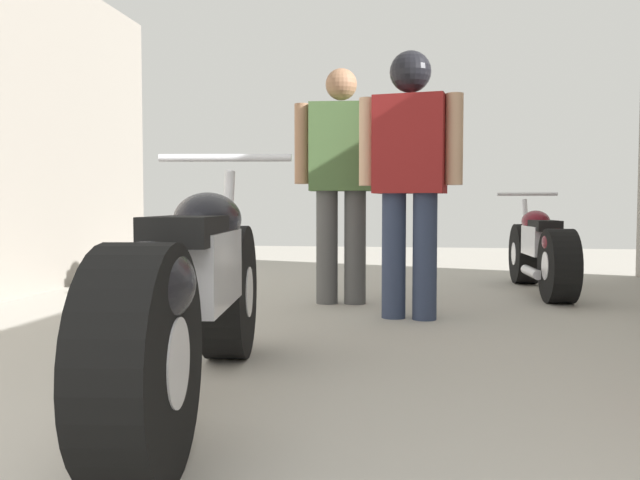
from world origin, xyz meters
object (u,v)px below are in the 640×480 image
object	(u,v)px
motorcycle_maroon_cruiser	(195,294)
motorcycle_black_naked	(541,251)
mechanic_in_blue	(341,172)
mechanic_with_helmet	(410,159)

from	to	relation	value
motorcycle_maroon_cruiser	motorcycle_black_naked	world-z (taller)	motorcycle_maroon_cruiser
mechanic_in_blue	mechanic_with_helmet	size ratio (longest dim) A/B	1.02
mechanic_with_helmet	motorcycle_maroon_cruiser	bearing A→B (deg)	-110.50
motorcycle_maroon_cruiser	mechanic_with_helmet	xyz separation A→B (m)	(0.76, 2.04, 0.63)
motorcycle_black_naked	mechanic_in_blue	distance (m)	1.96
motorcycle_maroon_cruiser	mechanic_with_helmet	world-z (taller)	mechanic_with_helmet
motorcycle_black_naked	mechanic_with_helmet	distance (m)	1.98
mechanic_with_helmet	motorcycle_black_naked	bearing A→B (deg)	53.62
motorcycle_maroon_cruiser	mechanic_in_blue	world-z (taller)	mechanic_in_blue
motorcycle_black_naked	mechanic_in_blue	xyz separation A→B (m)	(-1.63, -0.88, 0.65)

